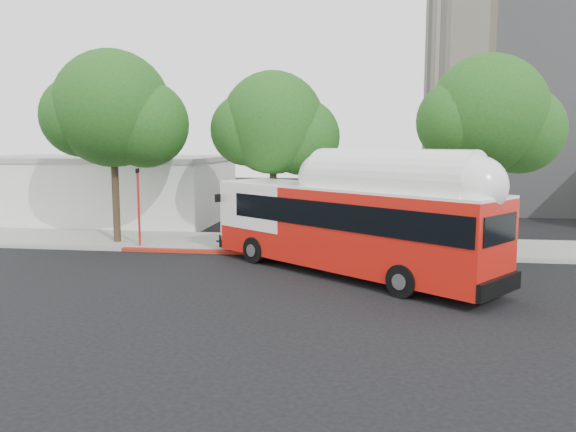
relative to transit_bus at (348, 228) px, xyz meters
name	(u,v)px	position (x,y,z in m)	size (l,w,h in m)	color
ground	(273,275)	(-2.87, -0.53, -1.86)	(120.00, 120.00, 0.00)	black
sidewalk	(294,244)	(-2.87, 5.97, -1.78)	(60.00, 5.00, 0.15)	gray
curb_strip	(287,254)	(-2.87, 3.37, -1.78)	(60.00, 0.30, 0.15)	gray
red_curb_segment	(224,252)	(-5.87, 3.37, -1.78)	(10.00, 0.32, 0.16)	#A02011
street_tree_left	(122,113)	(-11.40, 5.03, 4.75)	(6.67, 5.80, 9.74)	#2D2116
street_tree_mid	(281,127)	(-3.46, 5.53, 4.05)	(5.75, 5.00, 8.62)	#2D2116
street_tree_right	(497,119)	(6.57, 5.33, 4.40)	(6.21, 5.40, 9.18)	#2D2116
low_commercial_bldg	(101,188)	(-16.87, 13.47, 0.29)	(16.20, 10.20, 4.25)	silver
transit_bus	(348,228)	(0.00, 0.00, 0.00)	(12.02, 10.05, 3.97)	red
signal_pole	(139,208)	(-10.28, 4.05, 0.16)	(0.11, 0.37, 3.93)	red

